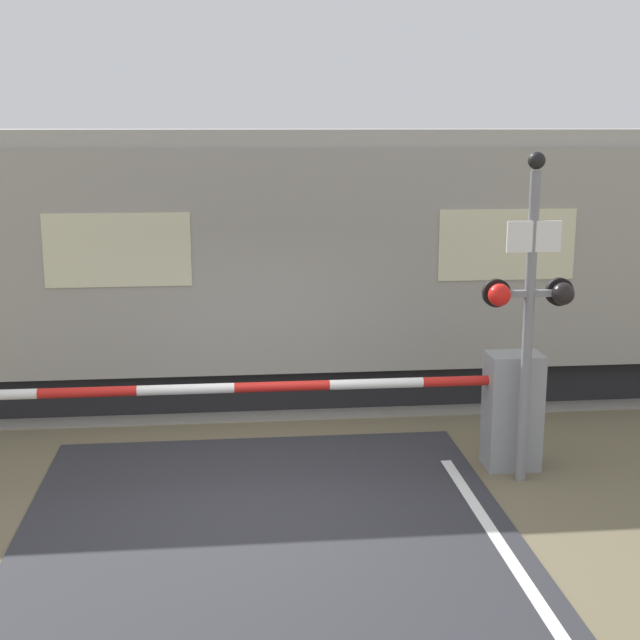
% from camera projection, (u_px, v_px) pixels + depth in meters
% --- Properties ---
extents(ground_plane, '(80.00, 80.00, 0.00)m').
position_uv_depth(ground_plane, '(265.00, 506.00, 9.11)').
color(ground_plane, '#6B6047').
extents(track_bed, '(36.00, 3.20, 0.13)m').
position_uv_depth(track_bed, '(252.00, 386.00, 13.25)').
color(track_bed, gray).
rests_on(track_bed, ground_plane).
extents(train, '(18.32, 2.90, 3.76)m').
position_uv_depth(train, '(476.00, 256.00, 13.18)').
color(train, black).
rests_on(train, ground_plane).
extents(crossing_barrier, '(6.64, 0.44, 1.33)m').
position_uv_depth(crossing_barrier, '(464.00, 407.00, 9.97)').
color(crossing_barrier, gray).
rests_on(crossing_barrier, ground_plane).
extents(signal_post, '(0.99, 0.26, 3.55)m').
position_uv_depth(signal_post, '(530.00, 299.00, 9.36)').
color(signal_post, gray).
rests_on(signal_post, ground_plane).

